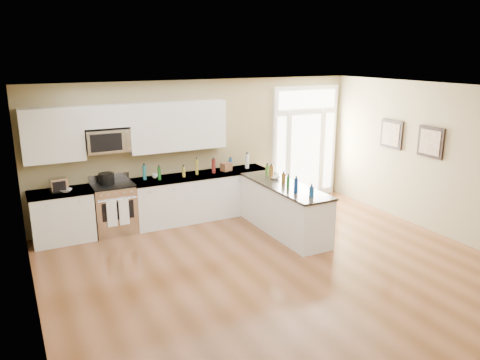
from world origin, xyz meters
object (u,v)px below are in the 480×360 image
(stockpot, at_px, (106,178))
(toaster_oven, at_px, (59,185))
(peninsula_cabinet, at_px, (284,210))
(kitchen_range, at_px, (114,208))

(stockpot, xyz_separation_m, toaster_oven, (-0.85, -0.09, 0.00))
(stockpot, relative_size, toaster_oven, 1.01)
(toaster_oven, bearing_deg, peninsula_cabinet, -28.02)
(kitchen_range, relative_size, toaster_oven, 3.78)
(kitchen_range, distance_m, toaster_oven, 1.11)
(kitchen_range, height_order, stockpot, stockpot)
(peninsula_cabinet, bearing_deg, kitchen_range, 153.16)
(peninsula_cabinet, height_order, toaster_oven, toaster_oven)
(stockpot, bearing_deg, toaster_oven, -174.13)
(kitchen_range, distance_m, stockpot, 0.59)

